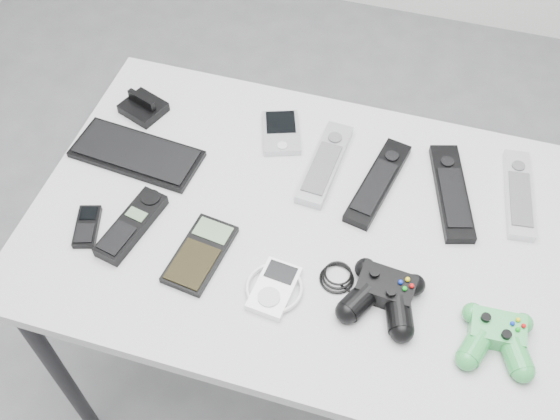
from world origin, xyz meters
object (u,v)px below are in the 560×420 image
(pda, at_px, (281,132))
(controller_green, at_px, (497,336))
(pda_keyboard, at_px, (137,153))
(mp3_player, at_px, (274,288))
(remote_silver_a, at_px, (325,163))
(remote_black_a, at_px, (378,182))
(mobile_phone, at_px, (87,226))
(controller_black, at_px, (384,294))
(desk, at_px, (309,242))
(remote_black_b, at_px, (452,192))
(cordless_handset, at_px, (132,225))
(calculator, at_px, (200,254))
(remote_silver_b, at_px, (519,193))

(pda, relative_size, controller_green, 0.87)
(pda_keyboard, xyz_separation_m, mp3_player, (0.38, -0.23, 0.00))
(remote_silver_a, bearing_deg, remote_black_a, -4.96)
(pda, height_order, remote_silver_a, remote_silver_a)
(mobile_phone, distance_m, controller_black, 0.58)
(desk, xyz_separation_m, remote_black_b, (0.26, 0.15, 0.08))
(remote_silver_a, relative_size, cordless_handset, 1.30)
(desk, distance_m, remote_black_b, 0.31)
(mobile_phone, xyz_separation_m, controller_black, (0.58, 0.01, 0.02))
(remote_silver_a, bearing_deg, cordless_handset, -136.98)
(pda_keyboard, relative_size, controller_black, 1.13)
(desk, xyz_separation_m, calculator, (-0.18, -0.13, 0.07))
(mobile_phone, height_order, calculator, same)
(pda_keyboard, xyz_separation_m, controller_black, (0.57, -0.19, 0.02))
(controller_black, bearing_deg, remote_silver_b, 60.56)
(pda_keyboard, bearing_deg, desk, -4.11)
(desk, xyz_separation_m, pda, (-0.12, 0.21, 0.07))
(pda_keyboard, distance_m, remote_silver_b, 0.80)
(remote_silver_a, relative_size, remote_black_b, 0.93)
(desk, distance_m, cordless_handset, 0.36)
(remote_silver_b, relative_size, controller_black, 0.92)
(remote_silver_a, distance_m, remote_black_a, 0.12)
(pda_keyboard, height_order, controller_green, controller_green)
(remote_silver_b, height_order, mobile_phone, remote_silver_b)
(remote_silver_a, xyz_separation_m, mobile_phone, (-0.41, -0.29, -0.00))
(remote_silver_b, distance_m, calculator, 0.65)
(pda, distance_m, controller_black, 0.45)
(remote_black_b, xyz_separation_m, cordless_handset, (-0.59, -0.26, 0.00))
(pda_keyboard, relative_size, controller_green, 1.95)
(controller_black, bearing_deg, controller_green, -1.91)
(controller_green, bearing_deg, pda, 140.54)
(desk, height_order, pda, pda)
(pda, xyz_separation_m, mobile_phone, (-0.29, -0.35, -0.00))
(pda_keyboard, xyz_separation_m, remote_silver_a, (0.39, 0.08, 0.00))
(remote_silver_a, relative_size, remote_black_a, 0.96)
(pda_keyboard, bearing_deg, pda, 32.98)
(remote_silver_a, bearing_deg, pda, 155.42)
(remote_silver_a, xyz_separation_m, remote_black_a, (0.12, -0.02, -0.00))
(pda, xyz_separation_m, calculator, (-0.06, -0.35, -0.00))
(remote_silver_b, bearing_deg, cordless_handset, -164.72)
(remote_silver_b, bearing_deg, mobile_phone, -165.38)
(remote_black_a, xyz_separation_m, remote_black_b, (0.15, 0.02, -0.00))
(desk, bearing_deg, remote_black_a, 51.00)
(controller_green, bearing_deg, remote_black_a, 129.68)
(remote_silver_a, height_order, remote_black_b, remote_silver_a)
(remote_silver_a, bearing_deg, mp3_player, -88.95)
(controller_black, height_order, controller_green, controller_black)
(desk, height_order, remote_silver_b, remote_silver_b)
(remote_black_b, height_order, mobile_phone, remote_black_b)
(remote_silver_b, bearing_deg, desk, -161.58)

